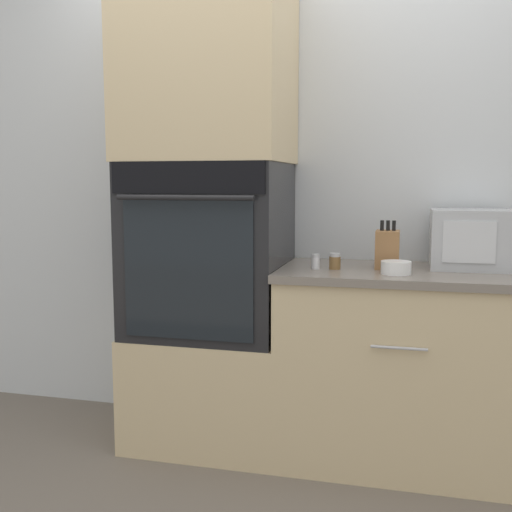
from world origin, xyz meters
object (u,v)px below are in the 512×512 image
wall_oven (210,249)px  condiment_jar_near (316,262)px  bowl (396,268)px  condiment_jar_mid (335,261)px  knife_block (387,249)px  microwave (471,239)px

wall_oven → condiment_jar_near: size_ratio=12.16×
bowl → condiment_jar_mid: size_ratio=1.76×
wall_oven → condiment_jar_mid: (0.60, -0.06, -0.03)m
bowl → condiment_jar_near: 0.35m
bowl → condiment_jar_mid: 0.27m
knife_block → condiment_jar_mid: 0.24m
microwave → condiment_jar_near: bearing=-163.9°
condiment_jar_near → wall_oven: bearing=172.3°
condiment_jar_near → condiment_jar_mid: bearing=8.1°
condiment_jar_near → condiment_jar_mid: 0.08m
microwave → knife_block: bearing=-164.8°
knife_block → bowl: (0.04, -0.16, -0.06)m
knife_block → condiment_jar_near: size_ratio=3.23×
wall_oven → condiment_jar_mid: bearing=-5.5°
bowl → condiment_jar_near: size_ratio=1.89×
knife_block → bowl: size_ratio=1.70×
knife_block → condiment_jar_mid: bearing=-159.8°
bowl → condiment_jar_near: bearing=169.0°
condiment_jar_near → condiment_jar_mid: size_ratio=0.93×
microwave → condiment_jar_mid: size_ratio=4.86×
microwave → knife_block: microwave is taller
wall_oven → bowl: wall_oven is taller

